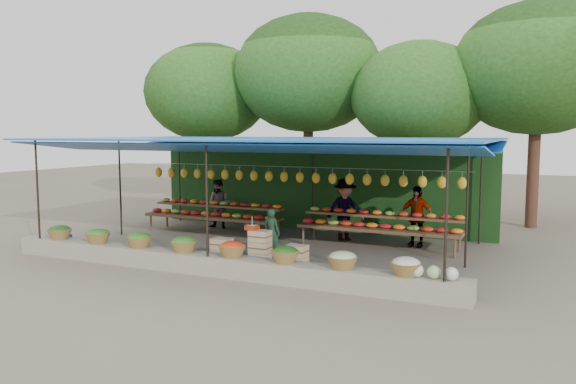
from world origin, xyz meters
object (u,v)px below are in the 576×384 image
at_px(blue_crate_front, 80,246).
at_px(crate_counter, 259,250).
at_px(weighing_scale, 252,227).
at_px(blue_crate_back, 60,240).
at_px(vendor_seated, 272,233).

bearing_deg(blue_crate_front, crate_counter, -2.87).
relative_size(weighing_scale, blue_crate_back, 0.63).
bearing_deg(vendor_seated, crate_counter, 100.90).
bearing_deg(blue_crate_front, blue_crate_back, 149.91).
height_order(crate_counter, vendor_seated, vendor_seated).
bearing_deg(weighing_scale, crate_counter, 0.00).
distance_m(crate_counter, blue_crate_back, 5.72).
distance_m(weighing_scale, blue_crate_front, 4.60).
bearing_deg(vendor_seated, blue_crate_front, 24.28).
xyz_separation_m(weighing_scale, vendor_seated, (0.12, 0.77, -0.26)).
relative_size(crate_counter, vendor_seated, 2.02).
xyz_separation_m(crate_counter, blue_crate_front, (-4.67, -0.68, -0.16)).
bearing_deg(blue_crate_front, weighing_scale, -2.56).
distance_m(weighing_scale, blue_crate_back, 5.59).
relative_size(vendor_seated, blue_crate_front, 2.37).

